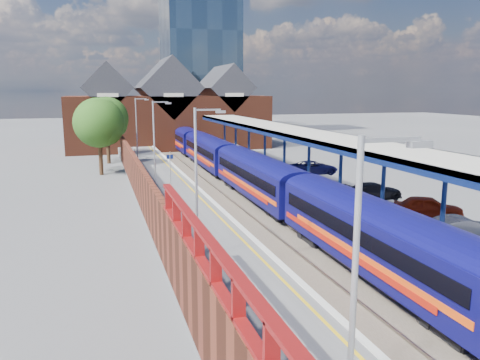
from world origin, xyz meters
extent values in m
plane|color=#5B5B5E|center=(0.00, 30.00, 0.00)|extent=(240.00, 240.00, 0.00)
cube|color=#473D33|center=(0.00, 20.00, 0.03)|extent=(6.00, 76.00, 0.06)
cube|color=slate|center=(-2.22, 20.00, 0.12)|extent=(0.07, 76.00, 0.14)
cube|color=slate|center=(-0.78, 20.00, 0.12)|extent=(0.07, 76.00, 0.14)
cube|color=slate|center=(0.78, 20.00, 0.12)|extent=(0.07, 76.00, 0.14)
cube|color=slate|center=(2.22, 20.00, 0.12)|extent=(0.07, 76.00, 0.14)
cube|color=#565659|center=(-5.50, 20.00, 0.50)|extent=(5.00, 76.00, 1.00)
cube|color=#565659|center=(6.00, 20.00, 0.50)|extent=(6.00, 76.00, 1.00)
cube|color=silver|center=(-3.15, 20.00, 1.02)|extent=(0.30, 76.00, 0.05)
cube|color=silver|center=(3.15, 20.00, 1.02)|extent=(0.30, 76.00, 0.05)
cube|color=yellow|center=(-3.75, 20.00, 1.01)|extent=(0.14, 76.00, 0.01)
cube|color=#0C0B52|center=(1.50, 3.17, 1.90)|extent=(2.97, 16.03, 2.50)
cube|color=#0C0B52|center=(1.50, 3.17, 3.15)|extent=(2.97, 16.03, 0.60)
cube|color=#0C0B52|center=(1.50, 19.77, 1.90)|extent=(2.97, 16.03, 2.50)
cube|color=#0C0B52|center=(1.50, 19.77, 3.15)|extent=(2.97, 16.03, 0.60)
cube|color=#0C0B52|center=(1.50, 36.37, 1.90)|extent=(2.97, 16.03, 2.50)
cube|color=#0C0B52|center=(1.50, 36.37, 3.15)|extent=(2.97, 16.03, 0.60)
cube|color=#0C0B52|center=(1.50, 52.97, 1.90)|extent=(2.97, 16.03, 2.50)
cube|color=#0C0B52|center=(1.50, 52.97, 3.15)|extent=(2.97, 16.03, 0.60)
cube|color=black|center=(0.08, 28.07, 2.35)|extent=(0.04, 60.54, 0.70)
cube|color=#F54E10|center=(0.07, 28.07, 1.55)|extent=(0.03, 55.27, 0.30)
cube|color=#B6190C|center=(0.06, 28.07, 1.30)|extent=(0.03, 55.27, 0.30)
cube|color=black|center=(1.50, -2.43, 0.30)|extent=(2.00, 2.40, 0.60)
cube|color=black|center=(1.50, 58.57, 0.30)|extent=(2.00, 2.40, 0.60)
cylinder|color=navy|center=(5.00, 3.00, 3.10)|extent=(0.24, 0.24, 4.20)
cylinder|color=navy|center=(5.00, 8.00, 3.10)|extent=(0.24, 0.24, 4.20)
cylinder|color=navy|center=(5.00, 13.00, 3.10)|extent=(0.24, 0.24, 4.20)
cylinder|color=navy|center=(5.00, 18.00, 3.10)|extent=(0.24, 0.24, 4.20)
cylinder|color=navy|center=(5.00, 23.00, 3.10)|extent=(0.24, 0.24, 4.20)
cylinder|color=navy|center=(5.00, 28.00, 3.10)|extent=(0.24, 0.24, 4.20)
cylinder|color=navy|center=(5.00, 33.00, 3.10)|extent=(0.24, 0.24, 4.20)
cylinder|color=navy|center=(5.00, 38.00, 3.10)|extent=(0.24, 0.24, 4.20)
cylinder|color=navy|center=(5.00, 43.00, 3.10)|extent=(0.24, 0.24, 4.20)
cube|color=beige|center=(5.50, 22.00, 5.35)|extent=(4.50, 52.00, 0.25)
cube|color=navy|center=(3.35, 22.00, 5.20)|extent=(0.20, 52.00, 0.55)
cube|color=navy|center=(7.65, 22.00, 5.20)|extent=(0.20, 52.00, 0.55)
cylinder|color=#A5A8AA|center=(-6.50, -8.00, 4.50)|extent=(0.12, 0.12, 7.00)
cube|color=#A5A8AA|center=(-5.90, -8.00, 7.90)|extent=(1.20, 0.08, 0.08)
cube|color=#A5A8AA|center=(-5.30, -8.00, 7.80)|extent=(0.45, 0.18, 0.12)
cylinder|color=#A5A8AA|center=(-6.50, 6.00, 4.50)|extent=(0.12, 0.12, 7.00)
cube|color=#A5A8AA|center=(-5.90, 6.00, 7.90)|extent=(1.20, 0.08, 0.08)
cube|color=#A5A8AA|center=(-5.30, 6.00, 7.80)|extent=(0.45, 0.18, 0.12)
cylinder|color=#A5A8AA|center=(-6.50, 22.00, 4.50)|extent=(0.12, 0.12, 7.00)
cube|color=#A5A8AA|center=(-5.90, 22.00, 7.90)|extent=(1.20, 0.08, 0.08)
cube|color=#A5A8AA|center=(-5.30, 22.00, 7.80)|extent=(0.45, 0.18, 0.12)
cylinder|color=#A5A8AA|center=(-6.50, 38.00, 4.50)|extent=(0.12, 0.12, 7.00)
cube|color=#A5A8AA|center=(-5.90, 38.00, 7.90)|extent=(1.20, 0.08, 0.08)
cube|color=#A5A8AA|center=(-5.30, 38.00, 7.80)|extent=(0.45, 0.18, 0.12)
cylinder|color=#A5A8AA|center=(-5.00, 24.00, 2.25)|extent=(0.08, 0.08, 2.50)
cube|color=#0C194C|center=(-5.00, 24.00, 3.30)|extent=(0.55, 0.06, 0.35)
cube|color=#5A2717|center=(-8.10, 14.00, 2.40)|extent=(0.35, 50.00, 2.80)
cube|color=maroon|center=(-8.10, -3.00, 4.80)|extent=(0.30, 15.00, 0.12)
cube|color=maroon|center=(-8.10, -3.00, 3.85)|extent=(0.30, 15.00, 0.12)
cube|color=maroon|center=(-8.10, -8.00, 4.30)|extent=(0.30, 0.12, 1.00)
cube|color=maroon|center=(-8.10, -6.00, 4.30)|extent=(0.30, 0.12, 1.00)
cube|color=maroon|center=(-8.10, -4.00, 4.30)|extent=(0.30, 0.12, 1.00)
cube|color=maroon|center=(-8.10, -2.00, 4.30)|extent=(0.30, 0.12, 1.00)
cube|color=maroon|center=(-8.10, 0.00, 4.30)|extent=(0.30, 0.12, 1.00)
cube|color=maroon|center=(-8.10, 2.00, 4.30)|extent=(0.30, 0.12, 1.00)
cube|color=maroon|center=(-8.10, 4.00, 4.30)|extent=(0.30, 0.12, 1.00)
cube|color=#5A2717|center=(0.00, 58.00, 4.00)|extent=(30.00, 12.00, 8.00)
cube|color=#232328|center=(-9.00, 58.00, 9.20)|extent=(7.13, 12.00, 7.13)
cube|color=#232328|center=(0.00, 58.00, 9.20)|extent=(9.16, 12.00, 9.16)
cube|color=#232328|center=(9.00, 58.00, 9.20)|extent=(7.13, 12.00, 7.13)
cube|color=beige|center=(-9.00, 51.95, 8.20)|extent=(2.80, 0.15, 0.50)
cube|color=beige|center=(0.00, 51.95, 8.20)|extent=(2.80, 0.15, 0.50)
cube|color=beige|center=(9.00, 51.95, 8.20)|extent=(2.80, 0.15, 0.50)
cube|color=#425D72|center=(10.00, 80.00, 20.00)|extent=(14.00, 14.00, 40.00)
cylinder|color=#382314|center=(-10.50, 36.00, 2.00)|extent=(0.44, 0.44, 4.00)
sphere|color=#214913|center=(-10.50, 36.00, 5.50)|extent=(5.20, 5.20, 5.20)
sphere|color=#214913|center=(-9.70, 35.50, 4.80)|extent=(3.20, 3.20, 3.20)
cylinder|color=#382314|center=(-9.50, 44.00, 2.00)|extent=(0.44, 0.44, 4.00)
sphere|color=#214913|center=(-9.50, 44.00, 5.50)|extent=(5.20, 5.20, 5.20)
sphere|color=#214913|center=(-8.70, 43.50, 4.80)|extent=(3.20, 3.20, 3.20)
imported|color=#9A230C|center=(8.50, 8.28, 1.69)|extent=(4.38, 3.31, 1.39)
imported|color=#B1B2B6|center=(7.05, 3.78, 1.68)|extent=(4.29, 2.17, 1.35)
imported|color=black|center=(8.10, 13.58, 1.64)|extent=(4.56, 2.28, 1.27)
imported|color=navy|center=(8.50, 24.32, 1.66)|extent=(4.91, 2.57, 1.32)
camera|label=1|loc=(-10.86, -15.04, 8.74)|focal=35.00mm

